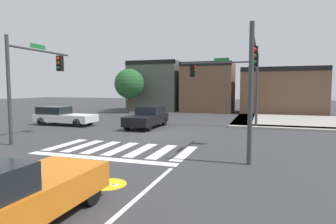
% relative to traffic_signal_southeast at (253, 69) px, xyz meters
% --- Properties ---
extents(ground_plane, '(120.00, 120.00, 0.00)m').
position_rel_traffic_signal_southeast_xyz_m(ground_plane, '(-5.91, 3.98, -3.68)').
color(ground_plane, '#353538').
extents(crosswalk_near, '(6.79, 3.03, 0.01)m').
position_rel_traffic_signal_southeast_xyz_m(crosswalk_near, '(-5.91, -0.52, -3.68)').
color(crosswalk_near, silver).
rests_on(crosswalk_near, ground_plane).
extents(bike_detector_marking, '(1.13, 1.13, 0.01)m').
position_rel_traffic_signal_southeast_xyz_m(bike_detector_marking, '(-3.90, -5.23, -3.68)').
color(bike_detector_marking, yellow).
rests_on(bike_detector_marking, ground_plane).
extents(curb_corner_northeast, '(10.00, 10.60, 0.15)m').
position_rel_traffic_signal_southeast_xyz_m(curb_corner_northeast, '(2.58, 13.39, -3.61)').
color(curb_corner_northeast, '#9E998E').
rests_on(curb_corner_northeast, ground_plane).
extents(storefront_row, '(22.88, 5.22, 6.27)m').
position_rel_traffic_signal_southeast_xyz_m(storefront_row, '(-4.99, 22.52, -0.78)').
color(storefront_row, '#4C564C').
rests_on(storefront_row, ground_plane).
extents(traffic_signal_southeast, '(0.32, 4.13, 5.30)m').
position_rel_traffic_signal_southeast_xyz_m(traffic_signal_southeast, '(0.00, 0.00, 0.00)').
color(traffic_signal_southeast, '#383A3D').
rests_on(traffic_signal_southeast, ground_plane).
extents(traffic_signal_southwest, '(0.32, 4.72, 5.50)m').
position_rel_traffic_signal_southeast_xyz_m(traffic_signal_southwest, '(-11.63, 0.29, 0.07)').
color(traffic_signal_southwest, '#383A3D').
rests_on(traffic_signal_southwest, ground_plane).
extents(traffic_signal_northeast, '(5.78, 0.32, 5.34)m').
position_rel_traffic_signal_southeast_xyz_m(traffic_signal_northeast, '(-2.20, 9.18, -0.02)').
color(traffic_signal_northeast, '#383A3D').
rests_on(traffic_signal_northeast, ground_plane).
extents(car_white, '(4.76, 1.82, 1.43)m').
position_rel_traffic_signal_southeast_xyz_m(car_white, '(-14.41, 6.01, -2.96)').
color(car_white, white).
rests_on(car_white, ground_plane).
extents(car_orange, '(1.85, 4.45, 1.49)m').
position_rel_traffic_signal_southeast_xyz_m(car_orange, '(-4.34, -8.48, -2.94)').
color(car_orange, orange).
rests_on(car_orange, ground_plane).
extents(car_black, '(1.83, 4.59, 1.51)m').
position_rel_traffic_signal_southeast_xyz_m(car_black, '(-7.54, 6.82, -2.92)').
color(car_black, black).
rests_on(car_black, ground_plane).
extents(roadside_tree, '(3.47, 3.47, 5.13)m').
position_rel_traffic_signal_southeast_xyz_m(roadside_tree, '(-14.41, 17.98, -0.30)').
color(roadside_tree, '#4C3823').
rests_on(roadside_tree, ground_plane).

